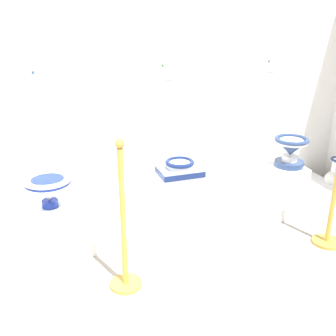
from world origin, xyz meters
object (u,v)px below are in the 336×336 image
(antique_toilet_leftmost, at_px, (49,190))
(decorative_vase_corner, at_px, (336,177))
(info_placard_first, at_px, (37,77))
(plinth_block_leftmost, at_px, (52,220))
(plinth_block_broad_patterned, at_px, (179,204))
(antique_toilet_broad_patterned, at_px, (180,180))
(stanchion_post_near_left, at_px, (124,241))
(info_placard_third, at_px, (271,65))
(antique_toilet_squat_floral, at_px, (291,149))
(plinth_block_squat_floral, at_px, (287,178))
(stanchion_post_near_right, at_px, (332,207))
(info_placard_second, at_px, (167,71))

(antique_toilet_leftmost, height_order, decorative_vase_corner, antique_toilet_leftmost)
(antique_toilet_leftmost, xyz_separation_m, info_placard_first, (0.02, 0.45, 0.84))
(plinth_block_leftmost, relative_size, plinth_block_broad_patterned, 0.91)
(plinth_block_leftmost, bearing_deg, antique_toilet_leftmost, 180.00)
(antique_toilet_broad_patterned, distance_m, stanchion_post_near_left, 1.06)
(plinth_block_broad_patterned, relative_size, info_placard_third, 3.07)
(plinth_block_leftmost, height_order, antique_toilet_squat_floral, antique_toilet_squat_floral)
(plinth_block_squat_floral, distance_m, stanchion_post_near_left, 2.07)
(plinth_block_leftmost, xyz_separation_m, antique_toilet_broad_patterned, (1.13, -0.02, 0.22))
(plinth_block_leftmost, relative_size, stanchion_post_near_right, 0.32)
(plinth_block_squat_floral, xyz_separation_m, decorative_vase_corner, (0.62, 0.01, -0.08))
(plinth_block_leftmost, distance_m, plinth_block_broad_patterned, 1.13)
(antique_toilet_leftmost, xyz_separation_m, plinth_block_broad_patterned, (1.13, -0.02, -0.30))
(stanchion_post_near_left, bearing_deg, antique_toilet_broad_patterned, 49.10)
(info_placard_third, bearing_deg, info_placard_first, -180.00)
(antique_toilet_broad_patterned, height_order, info_placard_second, info_placard_second)
(plinth_block_squat_floral, relative_size, stanchion_post_near_left, 0.32)
(plinth_block_leftmost, distance_m, info_placard_third, 2.59)
(antique_toilet_squat_floral, bearing_deg, info_placard_third, 94.96)
(plinth_block_squat_floral, bearing_deg, antique_toilet_leftmost, -179.11)
(antique_toilet_squat_floral, distance_m, decorative_vase_corner, 0.74)
(decorative_vase_corner, xyz_separation_m, stanchion_post_near_right, (-0.78, -0.85, 0.18))
(plinth_block_squat_floral, distance_m, decorative_vase_corner, 0.63)
(info_placard_second, height_order, stanchion_post_near_left, info_placard_second)
(plinth_block_broad_patterned, distance_m, stanchion_post_near_left, 1.08)
(plinth_block_leftmost, height_order, info_placard_second, info_placard_second)
(info_placard_third, relative_size, decorative_vase_corner, 0.33)
(antique_toilet_leftmost, relative_size, decorative_vase_corner, 1.03)
(antique_toilet_leftmost, distance_m, plinth_block_squat_floral, 2.33)
(antique_toilet_broad_patterned, bearing_deg, info_placard_first, 156.97)
(info_placard_third, bearing_deg, plinth_block_squat_floral, -85.04)
(antique_toilet_squat_floral, relative_size, info_placard_first, 2.69)
(antique_toilet_squat_floral, relative_size, decorative_vase_corner, 0.88)
(antique_toilet_leftmost, relative_size, plinth_block_squat_floral, 1.13)
(antique_toilet_squat_floral, xyz_separation_m, info_placard_third, (-0.04, 0.42, 0.76))
(plinth_block_leftmost, bearing_deg, antique_toilet_broad_patterned, -0.97)
(info_placard_second, relative_size, stanchion_post_near_left, 0.14)
(info_placard_third, xyz_separation_m, stanchion_post_near_right, (-0.12, -1.26, -0.97))
(plinth_block_broad_patterned, relative_size, info_placard_first, 3.06)
(antique_toilet_squat_floral, bearing_deg, plinth_block_squat_floral, 45.00)
(plinth_block_leftmost, xyz_separation_m, plinth_block_squat_floral, (2.32, 0.04, 0.06))
(plinth_block_leftmost, distance_m, antique_toilet_squat_floral, 2.35)
(plinth_block_squat_floral, relative_size, info_placard_first, 2.79)
(plinth_block_broad_patterned, relative_size, info_placard_second, 2.41)
(plinth_block_leftmost, relative_size, info_placard_third, 2.79)
(plinth_block_broad_patterned, bearing_deg, plinth_block_squat_floral, 2.66)
(antique_toilet_squat_floral, distance_m, stanchion_post_near_left, 2.07)
(plinth_block_leftmost, bearing_deg, plinth_block_broad_patterned, -0.97)
(plinth_block_broad_patterned, distance_m, info_placard_first, 1.66)
(antique_toilet_squat_floral, bearing_deg, antique_toilet_leftmost, -179.11)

